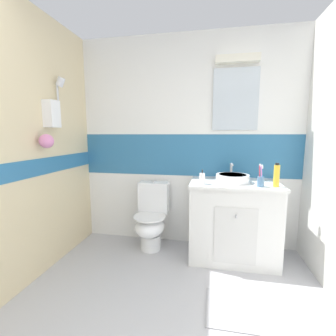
{
  "coord_description": "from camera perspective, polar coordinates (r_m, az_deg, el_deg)",
  "views": [
    {
      "loc": [
        0.3,
        -0.4,
        1.35
      ],
      "look_at": [
        -0.12,
        1.8,
        1.03
      ],
      "focal_mm": 24.9,
      "sensor_mm": 36.0,
      "label": 1
    }
  ],
  "objects": [
    {
      "name": "sink_basin",
      "position": [
        2.56,
        15.49,
        -2.31
      ],
      "size": [
        0.34,
        0.39,
        0.19
      ],
      "color": "white",
      "rests_on": "vanity_cabinet"
    },
    {
      "name": "soap_dispenser",
      "position": [
        2.39,
        8.35,
        -2.54
      ],
      "size": [
        0.06,
        0.06,
        0.15
      ],
      "color": "white",
      "rests_on": "vanity_cabinet"
    },
    {
      "name": "wall_left_shower_alcove",
      "position": [
        2.3,
        -35.12,
        4.26
      ],
      "size": [
        0.25,
        3.48,
        2.5
      ],
      "color": "beige",
      "rests_on": "ground_plane"
    },
    {
      "name": "toilet",
      "position": [
        2.83,
        -4.09,
        -12.16
      ],
      "size": [
        0.37,
        0.5,
        0.79
      ],
      "color": "white",
      "rests_on": "ground_plane"
    },
    {
      "name": "wall_back_tiled",
      "position": [
        2.86,
        4.95,
        6.39
      ],
      "size": [
        3.2,
        0.2,
        2.5
      ],
      "color": "white",
      "rests_on": "ground_plane"
    },
    {
      "name": "bath_mat",
      "position": [
        2.18,
        18.0,
        -30.29
      ],
      "size": [
        0.57,
        0.43,
        0.01
      ],
      "primitive_type": "cube",
      "color": "#99999E",
      "rests_on": "ground_plane"
    },
    {
      "name": "shampoo_bottle_tall",
      "position": [
        2.46,
        25.04,
        -1.65
      ],
      "size": [
        0.05,
        0.05,
        0.23
      ],
      "color": "yellow",
      "rests_on": "vanity_cabinet"
    },
    {
      "name": "ground_plane",
      "position": [
        2.13,
        0.19,
        -31.86
      ],
      "size": [
        3.2,
        3.48,
        0.04
      ],
      "primitive_type": "cube",
      "color": "#B2B2B7"
    },
    {
      "name": "vanity_cabinet",
      "position": [
        2.69,
        15.6,
        -12.18
      ],
      "size": [
        0.92,
        0.6,
        0.85
      ],
      "color": "silver",
      "rests_on": "ground_plane"
    },
    {
      "name": "toothbrush_cup",
      "position": [
        2.41,
        21.75,
        -2.82
      ],
      "size": [
        0.06,
        0.06,
        0.22
      ],
      "color": "#4C7299",
      "rests_on": "vanity_cabinet"
    }
  ]
}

